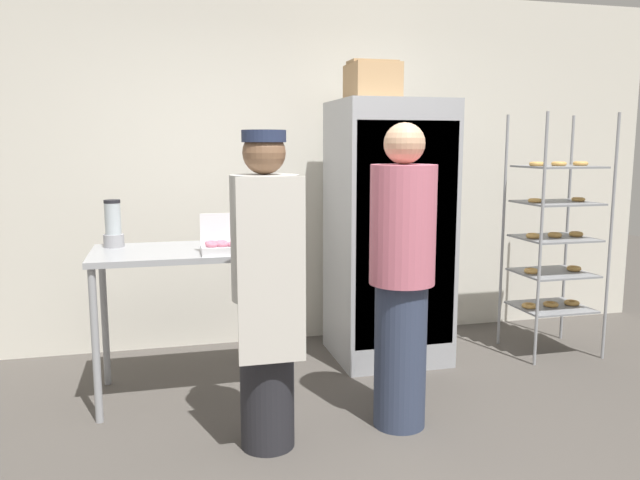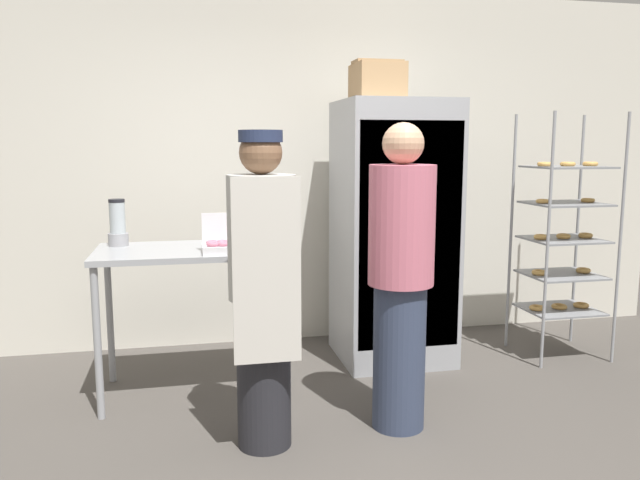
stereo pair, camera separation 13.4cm
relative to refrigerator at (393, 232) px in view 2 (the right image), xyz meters
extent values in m
plane|color=#4C4742|center=(-0.60, -1.61, -0.94)|extent=(14.00, 14.00, 0.00)
cube|color=silver|center=(-0.60, 0.67, 0.44)|extent=(6.40, 0.12, 2.76)
cube|color=#9EA0A5|center=(0.00, 0.01, 0.00)|extent=(0.78, 0.75, 1.88)
cube|color=gray|center=(0.00, -0.36, 0.02)|extent=(0.72, 0.02, 1.54)
cylinder|color=silver|center=(-0.22, -0.39, 0.05)|extent=(0.02, 0.02, 0.93)
cylinder|color=#93969B|center=(0.97, -0.45, -0.04)|extent=(0.02, 0.02, 1.80)
cylinder|color=#93969B|center=(1.54, -0.45, -0.04)|extent=(0.02, 0.02, 1.80)
cylinder|color=#93969B|center=(0.97, 0.05, -0.04)|extent=(0.02, 0.02, 1.80)
cylinder|color=#93969B|center=(1.54, 0.05, -0.04)|extent=(0.02, 0.02, 1.80)
cube|color=gray|center=(1.26, -0.20, -0.60)|extent=(0.53, 0.46, 0.01)
torus|color=#DBA351|center=(1.07, -0.20, -0.57)|extent=(0.11, 0.11, 0.03)
torus|color=#DBA351|center=(1.26, -0.20, -0.57)|extent=(0.11, 0.11, 0.03)
torus|color=#DBA351|center=(1.44, -0.20, -0.57)|extent=(0.11, 0.11, 0.03)
cube|color=gray|center=(1.26, -0.20, -0.33)|extent=(0.53, 0.46, 0.01)
torus|color=#DBA351|center=(1.07, -0.20, -0.30)|extent=(0.11, 0.11, 0.04)
torus|color=#DBA351|center=(1.44, -0.20, -0.30)|extent=(0.11, 0.11, 0.04)
cube|color=gray|center=(1.26, -0.20, -0.06)|extent=(0.53, 0.46, 0.01)
torus|color=#DBA351|center=(1.07, -0.20, -0.04)|extent=(0.10, 0.10, 0.04)
torus|color=#DBA351|center=(1.26, -0.20, -0.04)|extent=(0.10, 0.10, 0.04)
torus|color=#DBA351|center=(1.44, -0.20, -0.04)|extent=(0.10, 0.10, 0.04)
cube|color=gray|center=(1.26, -0.20, 0.20)|extent=(0.53, 0.46, 0.01)
torus|color=#DBA351|center=(1.07, -0.20, 0.22)|extent=(0.10, 0.10, 0.03)
torus|color=#DBA351|center=(1.44, -0.20, 0.22)|extent=(0.10, 0.10, 0.03)
cube|color=gray|center=(1.26, -0.20, 0.47)|extent=(0.53, 0.46, 0.01)
torus|color=#DBA351|center=(1.07, -0.20, 0.49)|extent=(0.11, 0.11, 0.03)
torus|color=#DBA351|center=(1.26, -0.20, 0.49)|extent=(0.11, 0.11, 0.03)
torus|color=#DBA351|center=(1.44, -0.20, 0.49)|extent=(0.11, 0.11, 0.03)
cube|color=#9EA0A5|center=(-1.47, -0.37, -0.02)|extent=(1.11, 0.67, 0.04)
cylinder|color=#9EA0A5|center=(-1.98, -0.67, -0.49)|extent=(0.04, 0.04, 0.90)
cylinder|color=#9EA0A5|center=(-0.96, -0.67, -0.49)|extent=(0.04, 0.04, 0.90)
cylinder|color=#9EA0A5|center=(-1.98, -0.07, -0.49)|extent=(0.04, 0.04, 0.90)
cylinder|color=#9EA0A5|center=(-0.96, -0.07, -0.49)|extent=(0.04, 0.04, 0.90)
cube|color=white|center=(-1.26, -0.60, 0.02)|extent=(0.24, 0.18, 0.05)
cube|color=white|center=(-1.26, -0.50, 0.13)|extent=(0.24, 0.01, 0.18)
torus|color=#C66B84|center=(-1.32, -0.63, 0.05)|extent=(0.07, 0.07, 0.02)
torus|color=#C66B84|center=(-1.26, -0.63, 0.05)|extent=(0.07, 0.07, 0.02)
torus|color=#C66B84|center=(-1.20, -0.63, 0.05)|extent=(0.07, 0.07, 0.02)
torus|color=#C66B84|center=(-1.32, -0.56, 0.05)|extent=(0.07, 0.07, 0.02)
torus|color=#C66B84|center=(-1.26, -0.56, 0.05)|extent=(0.07, 0.07, 0.02)
cylinder|color=#99999E|center=(-1.90, -0.17, 0.03)|extent=(0.13, 0.13, 0.08)
cylinder|color=#B2BCC1|center=(-1.90, -0.17, 0.17)|extent=(0.10, 0.10, 0.20)
cylinder|color=black|center=(-1.90, -0.17, 0.28)|extent=(0.10, 0.10, 0.02)
cube|color=tan|center=(-0.15, -0.04, 1.06)|extent=(0.32, 0.36, 0.24)
cube|color=#A58057|center=(-0.15, -0.04, 1.19)|extent=(0.33, 0.19, 0.02)
cylinder|color=#232328|center=(-1.10, -1.18, -0.54)|extent=(0.28, 0.28, 0.80)
cylinder|color=beige|center=(-1.10, -1.18, 0.17)|extent=(0.35, 0.35, 0.63)
sphere|color=brown|center=(-1.10, -1.18, 0.59)|extent=(0.22, 0.22, 0.22)
cube|color=beige|center=(-1.10, -1.36, 0.03)|extent=(0.33, 0.02, 0.91)
cylinder|color=#232D4C|center=(-1.10, -1.18, 0.67)|extent=(0.22, 0.22, 0.06)
cylinder|color=#333D56|center=(-0.33, -1.12, -0.53)|extent=(0.29, 0.29, 0.82)
cylinder|color=#C6667A|center=(-0.33, -1.12, 0.20)|extent=(0.36, 0.36, 0.65)
sphere|color=tan|center=(-0.33, -1.12, 0.64)|extent=(0.22, 0.22, 0.22)
camera|label=1|loc=(-1.59, -4.25, 0.63)|focal=35.00mm
camera|label=2|loc=(-1.46, -4.28, 0.63)|focal=35.00mm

